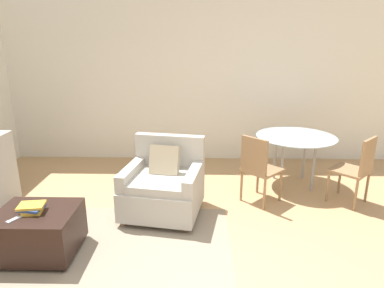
{
  "coord_description": "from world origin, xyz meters",
  "views": [
    {
      "loc": [
        0.07,
        -2.3,
        2.03
      ],
      "look_at": [
        -0.03,
        1.92,
        0.75
      ],
      "focal_mm": 32.0,
      "sensor_mm": 36.0,
      "label": 1
    }
  ],
  "objects_px": {
    "ottoman": "(38,231)",
    "tv_remote_primary": "(15,219)",
    "dining_chair_near_right": "(358,166)",
    "dining_table": "(295,141)",
    "armchair": "(164,186)",
    "dining_chair_near_left": "(258,165)",
    "book_stack": "(32,208)"
  },
  "relations": [
    {
      "from": "tv_remote_primary",
      "to": "dining_chair_near_left",
      "type": "bearing_deg",
      "value": 28.17
    },
    {
      "from": "tv_remote_primary",
      "to": "dining_chair_near_right",
      "type": "height_order",
      "value": "dining_chair_near_right"
    },
    {
      "from": "tv_remote_primary",
      "to": "dining_chair_near_left",
      "type": "height_order",
      "value": "dining_chair_near_left"
    },
    {
      "from": "dining_table",
      "to": "tv_remote_primary",
      "type": "bearing_deg",
      "value": -147.79
    },
    {
      "from": "ottoman",
      "to": "dining_table",
      "type": "distance_m",
      "value": 3.46
    },
    {
      "from": "tv_remote_primary",
      "to": "dining_chair_near_right",
      "type": "xyz_separation_m",
      "value": [
        3.68,
        1.3,
        0.05
      ]
    },
    {
      "from": "dining_chair_near_right",
      "to": "dining_chair_near_left",
      "type": "bearing_deg",
      "value": 180.0
    },
    {
      "from": "armchair",
      "to": "ottoman",
      "type": "relative_size",
      "value": 1.35
    },
    {
      "from": "armchair",
      "to": "tv_remote_primary",
      "type": "xyz_separation_m",
      "value": [
        -1.26,
        -1.03,
        0.12
      ]
    },
    {
      "from": "book_stack",
      "to": "dining_table",
      "type": "bearing_deg",
      "value": 31.19
    },
    {
      "from": "ottoman",
      "to": "tv_remote_primary",
      "type": "xyz_separation_m",
      "value": [
        -0.12,
        -0.15,
        0.21
      ]
    },
    {
      "from": "dining_table",
      "to": "dining_chair_near_left",
      "type": "height_order",
      "value": "dining_chair_near_left"
    },
    {
      "from": "dining_table",
      "to": "book_stack",
      "type": "bearing_deg",
      "value": -148.81
    },
    {
      "from": "armchair",
      "to": "dining_chair_near_left",
      "type": "bearing_deg",
      "value": 13.18
    },
    {
      "from": "ottoman",
      "to": "dining_chair_near_left",
      "type": "height_order",
      "value": "dining_chair_near_left"
    },
    {
      "from": "tv_remote_primary",
      "to": "book_stack",
      "type": "bearing_deg",
      "value": 54.23
    },
    {
      "from": "armchair",
      "to": "dining_chair_near_right",
      "type": "bearing_deg",
      "value": 6.48
    },
    {
      "from": "ottoman",
      "to": "dining_table",
      "type": "height_order",
      "value": "dining_table"
    },
    {
      "from": "dining_table",
      "to": "armchair",
      "type": "bearing_deg",
      "value": -153.46
    },
    {
      "from": "armchair",
      "to": "dining_table",
      "type": "distance_m",
      "value": 2.03
    },
    {
      "from": "dining_table",
      "to": "dining_chair_near_right",
      "type": "distance_m",
      "value": 0.89
    },
    {
      "from": "armchair",
      "to": "ottoman",
      "type": "distance_m",
      "value": 1.45
    },
    {
      "from": "armchair",
      "to": "dining_chair_near_left",
      "type": "height_order",
      "value": "same"
    },
    {
      "from": "armchair",
      "to": "dining_table",
      "type": "relative_size",
      "value": 0.9
    },
    {
      "from": "book_stack",
      "to": "dining_table",
      "type": "relative_size",
      "value": 0.23
    },
    {
      "from": "armchair",
      "to": "ottoman",
      "type": "xyz_separation_m",
      "value": [
        -1.14,
        -0.88,
        -0.1
      ]
    },
    {
      "from": "dining_table",
      "to": "dining_chair_near_right",
      "type": "bearing_deg",
      "value": -45.0
    },
    {
      "from": "dining_table",
      "to": "dining_chair_near_left",
      "type": "relative_size",
      "value": 1.25
    },
    {
      "from": "ottoman",
      "to": "book_stack",
      "type": "relative_size",
      "value": 2.9
    },
    {
      "from": "ottoman",
      "to": "dining_chair_near_left",
      "type": "bearing_deg",
      "value": 26.48
    },
    {
      "from": "ottoman",
      "to": "dining_table",
      "type": "bearing_deg",
      "value": 31.15
    },
    {
      "from": "armchair",
      "to": "book_stack",
      "type": "relative_size",
      "value": 3.9
    }
  ]
}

